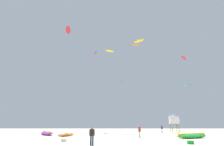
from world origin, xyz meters
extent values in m
cylinder|color=navy|center=(-1.68, 3.33, 0.41)|extent=(0.15, 0.15, 0.82)
cylinder|color=navy|center=(-1.87, 3.32, 0.41)|extent=(0.15, 0.15, 0.82)
cylinder|color=black|center=(-1.78, 3.33, 1.13)|extent=(0.38, 0.38, 0.61)
cylinder|color=#936B4C|center=(-1.56, 3.34, 1.10)|extent=(0.11, 0.11, 0.56)
cylinder|color=#936B4C|center=(-2.00, 3.32, 1.10)|extent=(0.11, 0.11, 0.56)
sphere|color=#936B4C|center=(-1.78, 3.33, 1.55)|extent=(0.22, 0.22, 0.22)
cylinder|color=silver|center=(3.94, 11.89, 0.41)|extent=(0.16, 0.16, 0.83)
cylinder|color=silver|center=(3.83, 11.74, 0.41)|extent=(0.16, 0.16, 0.83)
cylinder|color=#B21E23|center=(3.89, 11.82, 1.14)|extent=(0.38, 0.38, 0.62)
cylinder|color=tan|center=(4.02, 12.00, 1.12)|extent=(0.11, 0.11, 0.57)
cylinder|color=tan|center=(3.76, 11.64, 1.12)|extent=(0.11, 0.11, 0.57)
sphere|color=tan|center=(3.89, 11.82, 1.57)|extent=(0.22, 0.22, 0.22)
cylinder|color=silver|center=(10.69, 25.57, 0.39)|extent=(0.15, 0.15, 0.79)
cylinder|color=silver|center=(10.83, 25.69, 0.39)|extent=(0.15, 0.15, 0.79)
cylinder|color=navy|center=(10.76, 25.63, 1.09)|extent=(0.36, 0.36, 0.59)
cylinder|color=brown|center=(10.59, 25.49, 1.06)|extent=(0.11, 0.11, 0.55)
cylinder|color=brown|center=(10.92, 25.77, 1.06)|extent=(0.11, 0.11, 0.55)
sphere|color=brown|center=(10.76, 25.63, 1.49)|extent=(0.21, 0.21, 0.21)
ellipsoid|color=green|center=(10.94, 11.41, 0.30)|extent=(5.52, 3.78, 0.67)
cylinder|color=yellow|center=(10.94, 11.41, 0.54)|extent=(4.55, 2.42, 0.24)
ellipsoid|color=orange|center=(-7.11, 15.25, 0.20)|extent=(2.54, 3.75, 0.45)
cylinder|color=white|center=(-7.11, 15.25, 0.37)|extent=(1.61, 3.10, 0.16)
ellipsoid|color=purple|center=(-11.25, 18.31, 0.30)|extent=(4.30, 5.37, 0.67)
cylinder|color=yellow|center=(-11.25, 18.31, 0.54)|extent=(2.96, 4.28, 0.24)
cylinder|color=#8C704C|center=(16.02, 31.54, 0.95)|extent=(0.14, 0.14, 1.90)
cylinder|color=#8C704C|center=(16.02, 30.04, 0.95)|extent=(0.14, 0.14, 1.90)
cylinder|color=#8C704C|center=(14.52, 31.54, 0.95)|extent=(0.14, 0.14, 1.90)
cylinder|color=#8C704C|center=(14.52, 30.04, 0.95)|extent=(0.14, 0.14, 1.90)
cube|color=white|center=(15.27, 30.79, 2.75)|extent=(2.00, 2.00, 1.70)
pyramid|color=slate|center=(15.27, 30.79, 3.87)|extent=(2.30, 2.30, 0.55)
cube|color=green|center=(7.70, 4.36, 0.16)|extent=(0.56, 0.36, 0.32)
cube|color=white|center=(-5.25, 6.83, 0.16)|extent=(0.56, 0.36, 0.32)
ellipsoid|color=#19B29E|center=(20.28, 32.94, 11.89)|extent=(2.12, 1.55, 0.48)
cylinder|color=#2D2D33|center=(20.28, 32.94, 11.98)|extent=(1.72, 1.02, 0.09)
ellipsoid|color=yellow|center=(8.40, 35.91, 26.55)|extent=(3.51, 3.30, 0.59)
cylinder|color=yellow|center=(8.40, 35.91, 26.72)|extent=(2.67, 2.40, 0.16)
ellipsoid|color=red|center=(15.93, 22.42, 15.79)|extent=(2.69, 3.17, 0.73)
cylinder|color=yellow|center=(15.93, 22.42, 15.93)|extent=(1.89, 2.48, 0.14)
ellipsoid|color=green|center=(2.04, 24.19, 10.84)|extent=(1.60, 2.08, 0.45)
cylinder|color=#E5598C|center=(2.04, 24.19, 10.93)|extent=(1.07, 1.67, 0.09)
ellipsoid|color=red|center=(-11.81, 28.81, 26.32)|extent=(2.48, 4.61, 0.82)
ellipsoid|color=purple|center=(-4.62, 32.93, 21.35)|extent=(1.15, 2.66, 0.58)
ellipsoid|color=yellow|center=(-0.52, 29.41, 20.47)|extent=(2.60, 1.99, 0.41)
cylinder|color=red|center=(-0.52, 29.41, 20.58)|extent=(2.09, 1.33, 0.11)
ellipsoid|color=orange|center=(8.41, 41.46, 27.75)|extent=(3.32, 1.42, 0.34)
cylinder|color=white|center=(8.41, 41.46, 27.89)|extent=(2.94, 0.62, 0.14)
camera|label=1|loc=(0.08, -13.97, 1.92)|focal=28.33mm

